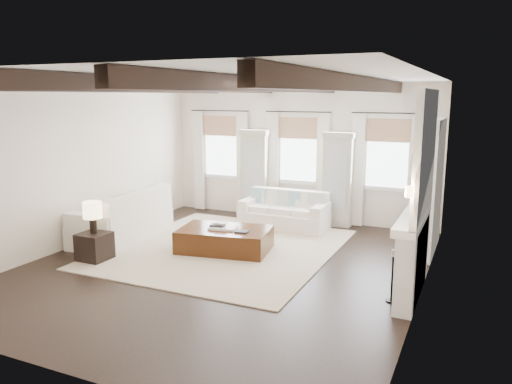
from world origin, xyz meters
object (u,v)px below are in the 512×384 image
at_px(ottoman, 225,240).
at_px(side_table_back, 256,204).
at_px(side_table_front, 95,247).
at_px(sofa_back, 285,213).
at_px(sofa_left, 125,219).

distance_m(ottoman, side_table_back, 2.99).
distance_m(side_table_front, side_table_back, 4.51).
distance_m(sofa_back, side_table_front, 4.22).
height_order(sofa_back, side_table_front, sofa_back).
bearing_deg(side_table_front, sofa_back, 57.33).
distance_m(sofa_left, ottoman, 2.29).
xyz_separation_m(ottoman, side_table_back, (-0.68, 2.91, 0.05)).
xyz_separation_m(ottoman, side_table_front, (-1.87, -1.44, 0.03)).
xyz_separation_m(sofa_back, sofa_left, (-2.69, -2.18, 0.07)).
bearing_deg(sofa_back, ottoman, -100.96).
relative_size(sofa_back, sofa_left, 0.80).
xyz_separation_m(sofa_back, side_table_front, (-2.28, -3.55, -0.09)).
relative_size(sofa_left, side_table_front, 4.77).
bearing_deg(sofa_back, side_table_front, -122.67).
height_order(sofa_back, ottoman, sofa_back).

